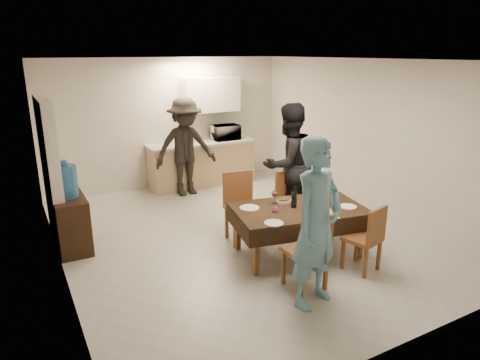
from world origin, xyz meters
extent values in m
cube|color=#B0B0AB|center=(0.00, 0.00, 0.00)|extent=(5.00, 6.00, 0.02)
cube|color=white|center=(0.00, 0.00, 2.60)|extent=(5.00, 6.00, 0.02)
cube|color=silver|center=(0.00, 3.00, 1.30)|extent=(5.00, 0.02, 2.60)
cube|color=silver|center=(0.00, -3.00, 1.30)|extent=(5.00, 0.02, 2.60)
cube|color=silver|center=(-2.50, 0.00, 1.30)|extent=(0.02, 6.00, 2.60)
cube|color=silver|center=(2.50, 0.00, 1.30)|extent=(0.02, 6.00, 2.60)
cube|color=silver|center=(-2.42, 1.20, 1.05)|extent=(0.15, 1.40, 2.10)
cube|color=tan|center=(0.60, 2.68, 0.43)|extent=(2.20, 0.60, 0.86)
cube|color=beige|center=(0.60, 2.68, 0.89)|extent=(2.24, 0.64, 0.05)
cube|color=white|center=(0.90, 2.82, 1.85)|extent=(1.20, 0.34, 0.70)
cube|color=black|center=(0.42, -0.94, 0.67)|extent=(1.91, 1.34, 0.04)
cube|color=brown|center=(0.42, -0.94, 0.32)|extent=(0.06, 0.06, 0.65)
cube|color=brown|center=(-0.03, -1.69, 0.47)|extent=(0.44, 0.44, 0.05)
cube|color=brown|center=(-0.03, -1.89, 0.73)|extent=(0.44, 0.04, 0.47)
cube|color=brown|center=(0.87, -1.69, 0.43)|extent=(0.49, 0.49, 0.05)
cube|color=brown|center=(0.87, -1.88, 0.67)|extent=(0.40, 0.14, 0.43)
cube|color=brown|center=(-0.03, -0.19, 0.50)|extent=(0.53, 0.53, 0.06)
cube|color=brown|center=(-0.03, -0.40, 0.77)|extent=(0.47, 0.11, 0.50)
cube|color=brown|center=(0.87, -0.19, 0.45)|extent=(0.42, 0.42, 0.05)
cube|color=brown|center=(0.87, -0.38, 0.69)|extent=(0.42, 0.05, 0.45)
cube|color=black|center=(-2.28, 0.74, 0.39)|extent=(0.42, 0.84, 0.78)
cylinder|color=#3073B5|center=(-2.28, 0.74, 1.00)|extent=(0.30, 0.30, 0.45)
cylinder|color=white|center=(0.77, -0.99, 0.79)|extent=(0.13, 0.13, 0.21)
cube|color=gold|center=(0.52, -1.32, 0.71)|extent=(0.44, 0.38, 0.05)
cylinder|color=white|center=(0.72, -0.76, 0.72)|extent=(0.17, 0.17, 0.07)
cylinder|color=white|center=(0.37, -0.66, 0.70)|extent=(0.20, 0.20, 0.04)
cylinder|color=white|center=(-0.18, -1.24, 0.69)|extent=(0.24, 0.24, 0.01)
cylinder|color=white|center=(1.02, -1.24, 0.69)|extent=(0.23, 0.23, 0.01)
cylinder|color=white|center=(-0.18, -0.64, 0.69)|extent=(0.27, 0.27, 0.02)
cylinder|color=white|center=(1.02, -0.64, 0.69)|extent=(0.24, 0.24, 0.01)
imported|color=white|center=(1.16, 2.68, 1.07)|extent=(0.56, 0.38, 0.31)
imported|color=#6092AB|center=(-0.13, -1.99, 0.95)|extent=(0.79, 0.63, 1.89)
imported|color=black|center=(0.97, 0.11, 0.98)|extent=(1.02, 0.83, 1.95)
imported|color=black|center=(0.06, 2.23, 0.94)|extent=(1.22, 0.70, 1.88)
camera|label=1|loc=(-2.89, -5.31, 2.71)|focal=32.00mm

